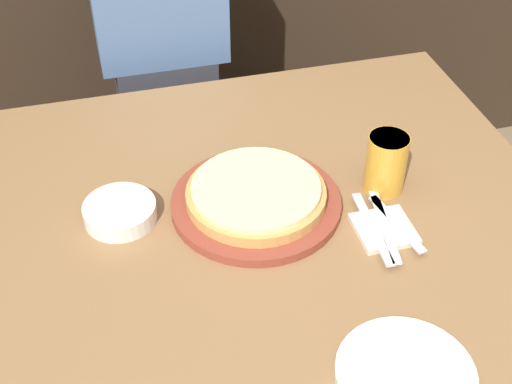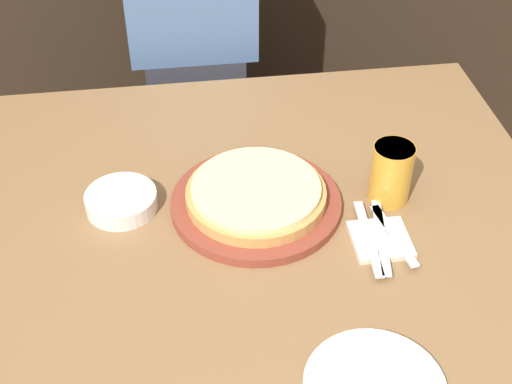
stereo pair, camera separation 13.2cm
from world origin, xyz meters
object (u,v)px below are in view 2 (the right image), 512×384
object	(u,v)px
beer_glass	(391,171)
dinner_knife	(381,237)
side_bowl	(121,201)
spoon	(394,235)
diner_person	(195,69)
pizza_on_board	(256,198)
fork	(368,238)

from	to	relation	value
beer_glass	dinner_knife	size ratio (longest dim) A/B	0.61
beer_glass	side_bowl	size ratio (longest dim) A/B	0.88
spoon	diner_person	world-z (taller)	diner_person
pizza_on_board	spoon	xyz separation A→B (m)	(0.25, -0.13, -0.01)
beer_glass	spoon	bearing A→B (deg)	-101.25
beer_glass	pizza_on_board	bearing A→B (deg)	178.41
pizza_on_board	beer_glass	bearing A→B (deg)	-1.59
pizza_on_board	side_bowl	world-z (taller)	pizza_on_board
dinner_knife	pizza_on_board	bearing A→B (deg)	148.95
spoon	pizza_on_board	bearing A→B (deg)	151.58
side_bowl	fork	distance (m)	0.50
dinner_knife	diner_person	distance (m)	0.91
diner_person	dinner_knife	bearing A→B (deg)	-70.54
beer_glass	dinner_knife	bearing A→B (deg)	-111.65
diner_person	spoon	bearing A→B (deg)	-69.05
fork	dinner_knife	distance (m)	0.02
spoon	diner_person	bearing A→B (deg)	110.95
dinner_knife	spoon	size ratio (longest dim) A/B	1.17
side_bowl	fork	xyz separation A→B (m)	(0.47, -0.17, -0.00)
pizza_on_board	dinner_knife	world-z (taller)	pizza_on_board
fork	spoon	distance (m)	0.05
spoon	fork	bearing A→B (deg)	180.00
dinner_knife	spoon	xyz separation A→B (m)	(0.03, 0.00, 0.00)
pizza_on_board	beer_glass	size ratio (longest dim) A/B	2.69
beer_glass	spoon	distance (m)	0.14
side_bowl	diner_person	size ratio (longest dim) A/B	0.11
beer_glass	dinner_knife	world-z (taller)	beer_glass
beer_glass	fork	distance (m)	0.16
fork	diner_person	bearing A→B (deg)	107.95
pizza_on_board	beer_glass	world-z (taller)	beer_glass
fork	dinner_knife	world-z (taller)	same
pizza_on_board	side_bowl	distance (m)	0.27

